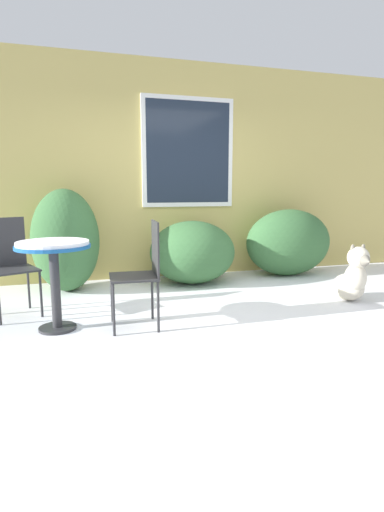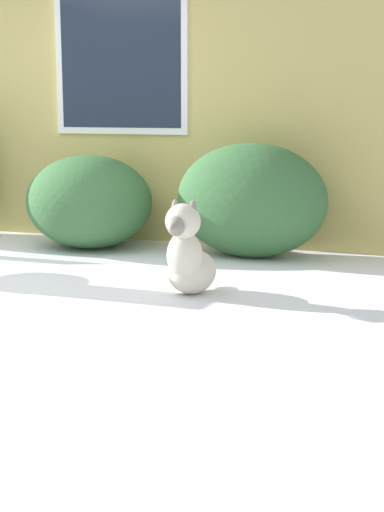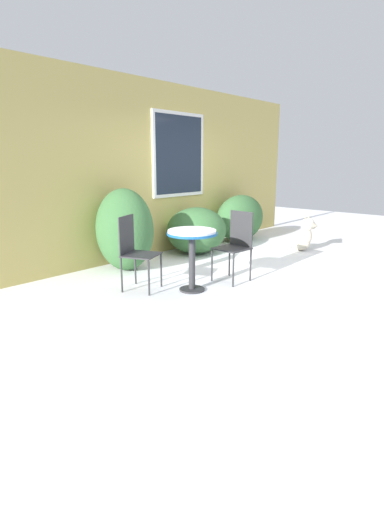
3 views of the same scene
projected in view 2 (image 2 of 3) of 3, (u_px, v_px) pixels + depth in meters
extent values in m
cube|color=tan|center=(84.00, 81.00, 7.44)|extent=(8.00, 0.06, 3.00)
cube|color=white|center=(120.00, 51.00, 7.21)|extent=(1.33, 0.04, 1.52)
cube|color=#1E2838|center=(120.00, 51.00, 7.20)|extent=(1.21, 0.01, 1.40)
ellipsoid|color=#386638|center=(89.00, 202.00, 7.03)|extent=(1.14, 1.05, 0.84)
ellipsoid|color=#386638|center=(251.00, 201.00, 6.58)|extent=(1.30, 0.76, 0.97)
ellipsoid|color=beige|center=(192.00, 272.00, 5.36)|extent=(0.34, 0.42, 0.30)
ellipsoid|color=beige|center=(185.00, 256.00, 5.23)|extent=(0.26, 0.23, 0.33)
sphere|color=beige|center=(183.00, 221.00, 5.16)|extent=(0.24, 0.24, 0.24)
cone|color=gray|center=(173.00, 227.00, 5.03)|extent=(0.14, 0.09, 0.13)
ellipsoid|color=gray|center=(175.00, 207.00, 5.19)|extent=(0.05, 0.04, 0.11)
ellipsoid|color=gray|center=(193.00, 208.00, 5.14)|extent=(0.05, 0.04, 0.11)
ellipsoid|color=beige|center=(203.00, 278.00, 5.55)|extent=(0.08, 0.19, 0.06)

